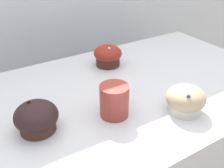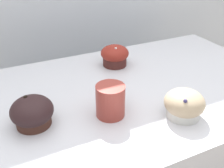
% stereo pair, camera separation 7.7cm
% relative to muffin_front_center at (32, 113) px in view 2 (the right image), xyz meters
% --- Properties ---
extents(wall_back, '(3.20, 0.10, 1.80)m').
position_rel_muffin_front_center_xyz_m(wall_back, '(0.35, 0.66, -0.08)').
color(wall_back, silver).
rests_on(wall_back, ground).
extents(muffin_front_center, '(0.11, 0.11, 0.08)m').
position_rel_muffin_front_center_xyz_m(muffin_front_center, '(0.00, 0.00, 0.00)').
color(muffin_front_center, '#42241C').
rests_on(muffin_front_center, display_counter).
extents(muffin_back_left, '(0.11, 0.11, 0.08)m').
position_rel_muffin_front_center_xyz_m(muffin_back_left, '(0.37, -0.13, -0.00)').
color(muffin_back_left, silver).
rests_on(muffin_back_left, display_counter).
extents(muffin_back_right, '(0.10, 0.10, 0.08)m').
position_rel_muffin_front_center_xyz_m(muffin_back_right, '(0.34, 0.23, 0.00)').
color(muffin_back_right, '#48201C').
rests_on(muffin_back_right, display_counter).
extents(coffee_cup, '(0.10, 0.10, 0.09)m').
position_rel_muffin_front_center_xyz_m(coffee_cup, '(0.20, -0.05, 0.01)').
color(coffee_cup, '#99382D').
rests_on(coffee_cup, display_counter).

